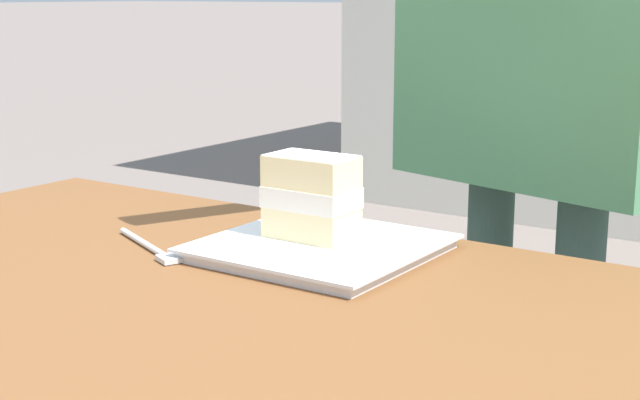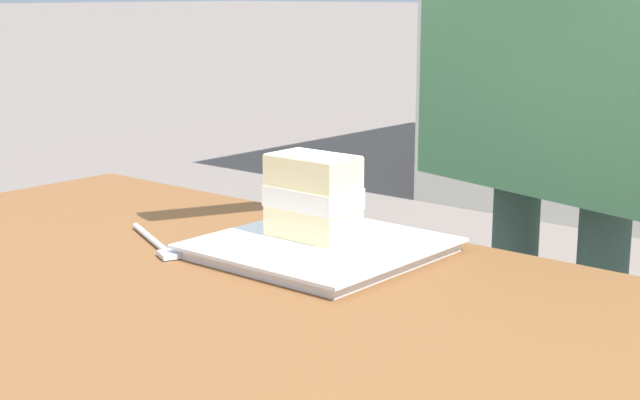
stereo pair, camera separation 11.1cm
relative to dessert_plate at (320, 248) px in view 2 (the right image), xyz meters
The scene contains 4 objects.
dessert_plate is the anchor object (origin of this frame).
cake_slice 0.06m from the dessert_plate, 152.95° to the left, with size 0.11×0.07×0.10m.
dessert_fork 0.21m from the dessert_plate, 150.20° to the right, with size 0.16×0.08×0.01m.
diner_person 0.51m from the dessert_plate, 75.42° to the left, with size 0.46×0.58×1.55m.
Camera 2 is at (0.67, -0.60, 1.06)m, focal length 52.76 mm.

